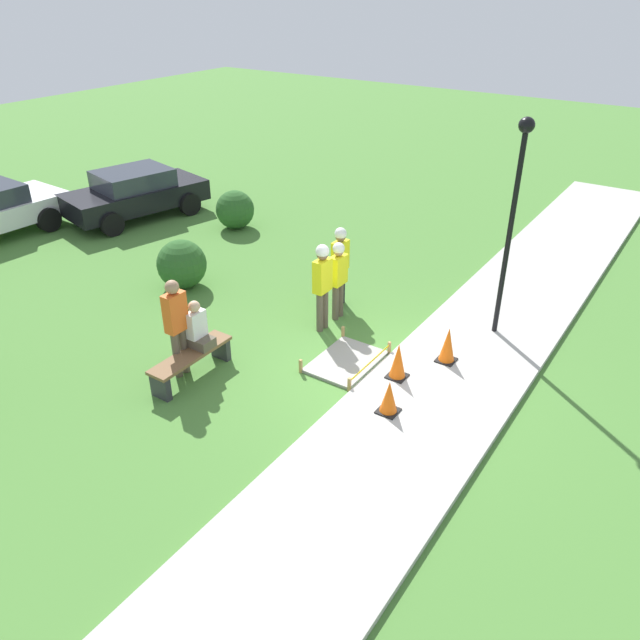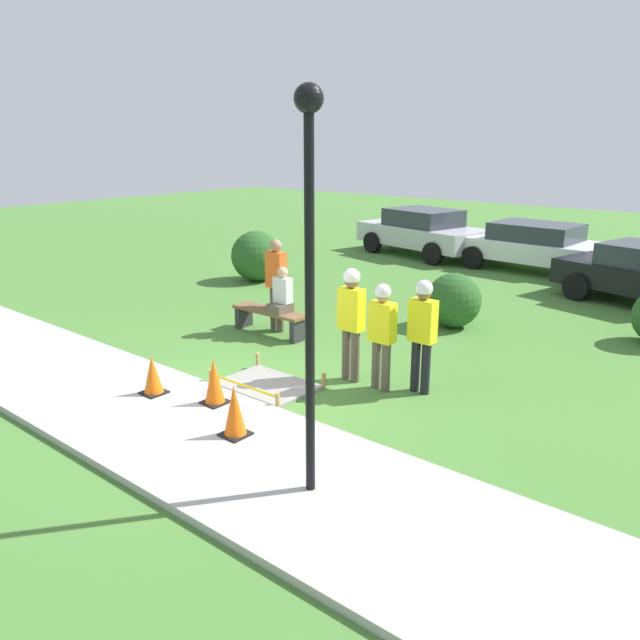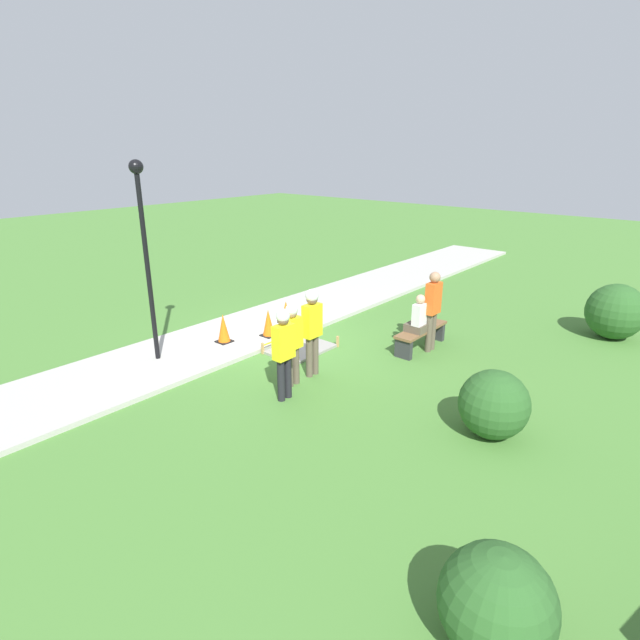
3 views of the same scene
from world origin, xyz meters
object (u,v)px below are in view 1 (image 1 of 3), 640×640
worker_assistant (338,274)px  parked_car_black (135,193)px  bystander_in_orange_shirt (176,322)px  worker_supervisor (322,280)px  person_seated_on_bench (198,329)px  worker_trainee (340,260)px  traffic_cone_sidewalk_edge (448,345)px  traffic_cone_near_patch (389,397)px  lamppost_near (515,200)px  park_bench (191,360)px  traffic_cone_far_patch (398,361)px

worker_assistant → parked_car_black: bearing=77.1°
bystander_in_orange_shirt → worker_assistant: bearing=-19.7°
worker_supervisor → bystander_in_orange_shirt: 3.02m
person_seated_on_bench → bystander_in_orange_shirt: bystander_in_orange_shirt is taller
worker_supervisor → worker_trainee: worker_supervisor is taller
traffic_cone_sidewalk_edge → person_seated_on_bench: (-2.61, 3.67, 0.41)m
traffic_cone_near_patch → lamppost_near: (3.51, -0.50, 2.41)m
traffic_cone_near_patch → worker_supervisor: 3.16m
traffic_cone_near_patch → worker_assistant: (2.38, 2.50, 0.60)m
lamppost_near → worker_assistant: bearing=110.7°
traffic_cone_near_patch → lamppost_near: lamppost_near is taller
park_bench → worker_trainee: worker_trainee is taller
worker_assistant → parked_car_black: (1.88, 8.23, -0.26)m
worker_supervisor → parked_car_black: worker_supervisor is taller
person_seated_on_bench → worker_trainee: bearing=-11.5°
traffic_cone_sidewalk_edge → lamppost_near: (1.57, -0.35, 2.36)m
park_bench → worker_trainee: (3.85, -0.68, 0.71)m
parked_car_black → lamppost_near: bearing=-80.4°
traffic_cone_far_patch → person_seated_on_bench: person_seated_on_bench is taller
parked_car_black → worker_trainee: bearing=-86.3°
park_bench → parked_car_black: parked_car_black is taller
lamppost_near → worker_trainee: bearing=100.4°
person_seated_on_bench → parked_car_black: bearing=55.7°
park_bench → worker_assistant: size_ratio=1.02×
traffic_cone_near_patch → lamppost_near: size_ratio=0.14×
traffic_cone_far_patch → bystander_in_orange_shirt: 3.92m
traffic_cone_near_patch → worker_trainee: bearing=43.8°
person_seated_on_bench → traffic_cone_near_patch: bearing=-79.4°
worker_supervisor → worker_trainee: (1.11, 0.29, -0.05)m
traffic_cone_sidewalk_edge → bystander_in_orange_shirt: 4.87m
worker_supervisor → worker_assistant: (0.58, 0.00, -0.12)m
park_bench → lamppost_near: (4.46, -3.97, 2.45)m
traffic_cone_near_patch → parked_car_black: (4.26, 10.73, 0.35)m
traffic_cone_near_patch → traffic_cone_far_patch: (0.97, 0.35, 0.04)m
traffic_cone_near_patch → bystander_in_orange_shirt: (-0.97, 3.69, 0.68)m
traffic_cone_sidewalk_edge → worker_assistant: bearing=80.7°
traffic_cone_far_patch → person_seated_on_bench: 3.59m
bystander_in_orange_shirt → worker_supervisor: bearing=-23.4°
worker_assistant → traffic_cone_far_patch: bearing=-123.2°
bystander_in_orange_shirt → lamppost_near: 6.38m
park_bench → worker_supervisor: bearing=-19.5°
traffic_cone_sidewalk_edge → traffic_cone_far_patch: bearing=152.5°
traffic_cone_near_patch → park_bench: bearing=105.2°
bystander_in_orange_shirt → parked_car_black: 8.77m
worker_trainee → traffic_cone_far_patch: bearing=-128.5°
lamppost_near → person_seated_on_bench: bearing=136.1°
parked_car_black → worker_supervisor: bearing=-93.3°
traffic_cone_near_patch → traffic_cone_far_patch: traffic_cone_far_patch is taller
traffic_cone_sidewalk_edge → worker_assistant: size_ratio=0.41×
worker_assistant → worker_trainee: 0.61m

